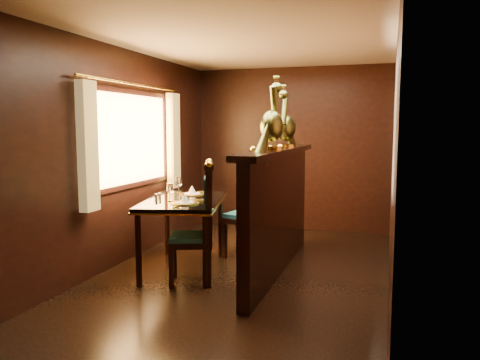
{
  "coord_description": "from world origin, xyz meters",
  "views": [
    {
      "loc": [
        1.47,
        -4.64,
        1.59
      ],
      "look_at": [
        -0.08,
        0.19,
        1.02
      ],
      "focal_mm": 35.0,
      "sensor_mm": 36.0,
      "label": 1
    }
  ],
  "objects_px": {
    "dining_table": "(183,205)",
    "chair_left": "(202,219)",
    "peacock_left": "(272,112)",
    "chair_right": "(256,200)",
    "peacock_right": "(286,117)"
  },
  "relations": [
    {
      "from": "chair_right",
      "to": "peacock_left",
      "type": "distance_m",
      "value": 1.34
    },
    {
      "from": "peacock_left",
      "to": "peacock_right",
      "type": "distance_m",
      "value": 0.69
    },
    {
      "from": "dining_table",
      "to": "peacock_right",
      "type": "distance_m",
      "value": 1.55
    },
    {
      "from": "chair_right",
      "to": "peacock_right",
      "type": "distance_m",
      "value": 1.07
    },
    {
      "from": "chair_right",
      "to": "peacock_left",
      "type": "relative_size",
      "value": 1.82
    },
    {
      "from": "chair_left",
      "to": "chair_right",
      "type": "distance_m",
      "value": 1.07
    },
    {
      "from": "chair_left",
      "to": "chair_right",
      "type": "bearing_deg",
      "value": 53.8
    },
    {
      "from": "dining_table",
      "to": "peacock_left",
      "type": "distance_m",
      "value": 1.45
    },
    {
      "from": "dining_table",
      "to": "chair_right",
      "type": "relative_size",
      "value": 1.09
    },
    {
      "from": "peacock_right",
      "to": "dining_table",
      "type": "bearing_deg",
      "value": -149.74
    },
    {
      "from": "chair_left",
      "to": "peacock_right",
      "type": "height_order",
      "value": "peacock_right"
    },
    {
      "from": "chair_left",
      "to": "peacock_left",
      "type": "relative_size",
      "value": 1.67
    },
    {
      "from": "dining_table",
      "to": "chair_left",
      "type": "distance_m",
      "value": 0.51
    },
    {
      "from": "chair_left",
      "to": "peacock_right",
      "type": "distance_m",
      "value": 1.56
    },
    {
      "from": "chair_left",
      "to": "peacock_left",
      "type": "distance_m",
      "value": 1.29
    }
  ]
}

